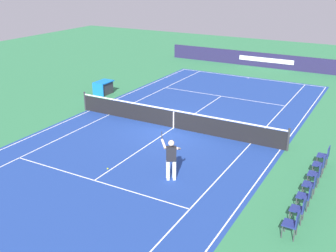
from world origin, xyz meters
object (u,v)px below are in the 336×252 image
(spectator_chair_5, at_px, (300,208))
(equipment_cart_tarped, at_px, (103,88))
(spectator_chair_3, at_px, (312,184))
(tennis_ball, at_px, (108,169))
(spectator_chair_4, at_px, (306,195))
(spectator_chair_6, at_px, (293,223))
(spectator_chair_0, at_px, (325,155))
(spectator_chair_2, at_px, (317,173))
(tennis_player_near, at_px, (171,157))
(spectator_chair_1, at_px, (321,163))
(tennis_net, at_px, (174,119))

(spectator_chair_5, distance_m, equipment_cart_tarped, 16.65)
(spectator_chair_3, bearing_deg, tennis_ball, -76.25)
(spectator_chair_4, distance_m, spectator_chair_6, 1.83)
(spectator_chair_0, relative_size, spectator_chair_6, 1.00)
(spectator_chair_2, distance_m, spectator_chair_5, 2.74)
(spectator_chair_3, height_order, spectator_chair_5, same)
(tennis_ball, height_order, spectator_chair_5, spectator_chair_5)
(tennis_player_near, distance_m, spectator_chair_4, 5.01)
(spectator_chair_3, relative_size, spectator_chair_4, 1.00)
(spectator_chair_6, bearing_deg, spectator_chair_3, 180.00)
(spectator_chair_1, bearing_deg, tennis_net, -102.85)
(spectator_chair_0, height_order, spectator_chair_3, same)
(spectator_chair_1, xyz_separation_m, spectator_chair_6, (4.57, 0.00, 0.00))
(spectator_chair_3, bearing_deg, tennis_net, -115.27)
(spectator_chair_1, height_order, spectator_chair_5, same)
(tennis_player_near, relative_size, spectator_chair_3, 1.93)
(spectator_chair_4, bearing_deg, spectator_chair_2, 180.00)
(tennis_net, height_order, spectator_chair_6, tennis_net)
(tennis_net, xyz_separation_m, spectator_chair_0, (0.80, 7.49, 0.03))
(spectator_chair_5, bearing_deg, spectator_chair_1, 180.00)
(tennis_player_near, distance_m, equipment_cart_tarped, 12.29)
(spectator_chair_2, height_order, spectator_chair_3, same)
(spectator_chair_5, distance_m, spectator_chair_6, 0.91)
(equipment_cart_tarped, bearing_deg, spectator_chair_1, 71.56)
(spectator_chair_3, height_order, spectator_chair_4, same)
(spectator_chair_4, bearing_deg, spectator_chair_6, 0.00)
(spectator_chair_6, distance_m, equipment_cart_tarped, 17.13)
(spectator_chair_2, xyz_separation_m, spectator_chair_6, (3.65, 0.00, 0.00))
(tennis_ball, relative_size, spectator_chair_5, 0.08)
(tennis_player_near, xyz_separation_m, equipment_cart_tarped, (-7.93, -9.38, -0.49))
(spectator_chair_0, bearing_deg, spectator_chair_5, 0.00)
(tennis_net, height_order, tennis_ball, tennis_net)
(tennis_player_near, relative_size, spectator_chair_6, 1.93)
(tennis_ball, xyz_separation_m, spectator_chair_3, (-1.86, 7.61, 0.49))
(tennis_player_near, height_order, spectator_chair_6, tennis_player_near)
(tennis_net, distance_m, spectator_chair_4, 8.71)
(spectator_chair_5, bearing_deg, spectator_chair_4, 180.00)
(tennis_ball, relative_size, spectator_chair_3, 0.08)
(spectator_chair_0, relative_size, spectator_chair_4, 1.00)
(spectator_chair_6, bearing_deg, spectator_chair_2, 180.00)
(spectator_chair_2, distance_m, spectator_chair_6, 3.65)
(tennis_ball, bearing_deg, spectator_chair_3, 103.75)
(spectator_chair_2, relative_size, spectator_chair_5, 1.00)
(spectator_chair_5, relative_size, equipment_cart_tarped, 0.70)
(tennis_player_near, bearing_deg, spectator_chair_1, 122.30)
(spectator_chair_3, distance_m, spectator_chair_6, 2.74)
(tennis_player_near, xyz_separation_m, spectator_chair_5, (0.51, 4.97, -0.41))
(spectator_chair_2, height_order, spectator_chair_5, same)
(spectator_chair_4, bearing_deg, equipment_cart_tarped, -117.66)
(spectator_chair_4, height_order, spectator_chair_5, same)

